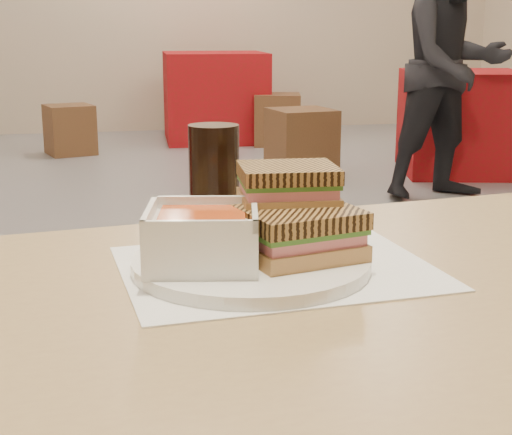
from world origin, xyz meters
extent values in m
cube|color=#A18351|center=(0.03, -2.06, 0.73)|extent=(1.28, 0.85, 0.03)
cylinder|color=#A18351|center=(0.54, -1.70, 0.36)|extent=(0.06, 0.06, 0.72)
cube|color=white|center=(0.04, -1.98, 0.75)|extent=(0.40, 0.32, 0.00)
cylinder|color=white|center=(0.01, -1.99, 0.76)|extent=(0.29, 0.29, 0.02)
cube|color=white|center=(-0.05, -2.00, 0.79)|extent=(0.15, 0.15, 0.05)
cube|color=#D45B24|center=(-0.05, -2.00, 0.82)|extent=(0.12, 0.12, 0.01)
cube|color=white|center=(0.01, -2.01, 0.83)|extent=(0.03, 0.13, 0.01)
cube|color=white|center=(-0.11, -1.99, 0.83)|extent=(0.03, 0.13, 0.01)
cube|color=white|center=(-0.04, -1.94, 0.83)|extent=(0.13, 0.03, 0.01)
cube|color=white|center=(-0.07, -2.06, 0.83)|extent=(0.13, 0.03, 0.01)
cube|color=tan|center=(0.06, -2.00, 0.78)|extent=(0.16, 0.14, 0.02)
cube|color=#DC7478|center=(0.06, -2.00, 0.79)|extent=(0.15, 0.13, 0.01)
cube|color=#386B23|center=(0.06, -2.00, 0.80)|extent=(0.15, 0.13, 0.01)
cube|color=olive|center=(0.06, -2.00, 0.82)|extent=(0.16, 0.14, 0.02)
cube|color=tan|center=(0.06, -1.95, 0.83)|extent=(0.13, 0.11, 0.02)
cube|color=#DC7478|center=(0.06, -1.95, 0.84)|extent=(0.12, 0.10, 0.01)
cube|color=#386B23|center=(0.06, -1.95, 0.85)|extent=(0.12, 0.10, 0.01)
cube|color=olive|center=(0.06, -1.95, 0.86)|extent=(0.13, 0.11, 0.02)
cylinder|color=black|center=(-0.01, -1.79, 0.83)|extent=(0.07, 0.07, 0.15)
cube|color=#A60814|center=(2.43, 2.25, 0.36)|extent=(1.00, 1.00, 0.73)
cube|color=#A60814|center=(0.92, 4.21, 0.40)|extent=(0.96, 0.96, 0.80)
cube|color=brown|center=(1.26, 2.39, 0.23)|extent=(0.48, 0.48, 0.47)
cube|color=brown|center=(-0.39, 3.65, 0.20)|extent=(0.45, 0.45, 0.41)
cube|color=brown|center=(1.42, 3.80, 0.23)|extent=(0.48, 0.48, 0.45)
imported|color=black|center=(1.95, 1.47, 0.81)|extent=(0.89, 0.75, 1.62)
camera|label=1|loc=(-0.17, -2.85, 1.04)|focal=53.66mm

